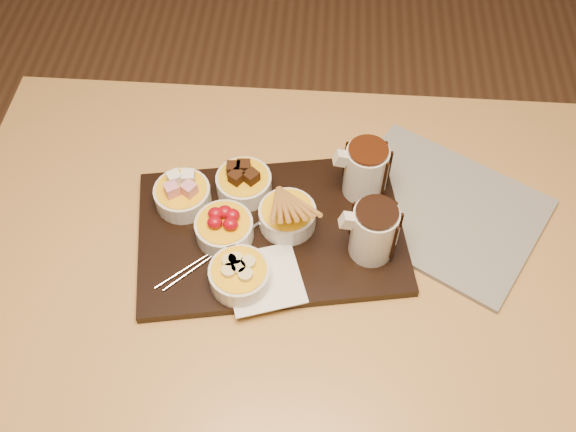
# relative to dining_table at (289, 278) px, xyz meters

# --- Properties ---
(ground) EXTENTS (5.00, 5.00, 0.00)m
(ground) POSITION_rel_dining_table_xyz_m (0.00, 0.00, -0.65)
(ground) COLOR brown
(ground) RESTS_ON ground
(dining_table) EXTENTS (1.20, 0.80, 0.75)m
(dining_table) POSITION_rel_dining_table_xyz_m (0.00, 0.00, 0.00)
(dining_table) COLOR #B58643
(dining_table) RESTS_ON ground
(serving_board) EXTENTS (0.51, 0.38, 0.02)m
(serving_board) POSITION_rel_dining_table_xyz_m (-0.03, 0.03, 0.11)
(serving_board) COLOR black
(serving_board) RESTS_ON dining_table
(napkin) EXTENTS (0.15, 0.15, 0.00)m
(napkin) POSITION_rel_dining_table_xyz_m (-0.04, -0.07, 0.12)
(napkin) COLOR white
(napkin) RESTS_ON serving_board
(bowl_marshmallows) EXTENTS (0.10, 0.10, 0.04)m
(bowl_marshmallows) POSITION_rel_dining_table_xyz_m (-0.19, 0.08, 0.14)
(bowl_marshmallows) COLOR silver
(bowl_marshmallows) RESTS_ON serving_board
(bowl_cake) EXTENTS (0.10, 0.10, 0.04)m
(bowl_cake) POSITION_rel_dining_table_xyz_m (-0.09, 0.11, 0.14)
(bowl_cake) COLOR silver
(bowl_cake) RESTS_ON serving_board
(bowl_strawberries) EXTENTS (0.10, 0.10, 0.04)m
(bowl_strawberries) POSITION_rel_dining_table_xyz_m (-0.11, 0.01, 0.14)
(bowl_strawberries) COLOR silver
(bowl_strawberries) RESTS_ON serving_board
(bowl_biscotti) EXTENTS (0.10, 0.10, 0.04)m
(bowl_biscotti) POSITION_rel_dining_table_xyz_m (-0.01, 0.04, 0.14)
(bowl_biscotti) COLOR silver
(bowl_biscotti) RESTS_ON serving_board
(bowl_bananas) EXTENTS (0.10, 0.10, 0.04)m
(bowl_bananas) POSITION_rel_dining_table_xyz_m (-0.07, -0.08, 0.14)
(bowl_bananas) COLOR silver
(bowl_bananas) RESTS_ON serving_board
(pitcher_dark_chocolate) EXTENTS (0.09, 0.09, 0.10)m
(pitcher_dark_chocolate) POSITION_rel_dining_table_xyz_m (0.14, -0.00, 0.17)
(pitcher_dark_chocolate) COLOR silver
(pitcher_dark_chocolate) RESTS_ON serving_board
(pitcher_milk_chocolate) EXTENTS (0.09, 0.09, 0.10)m
(pitcher_milk_chocolate) POSITION_rel_dining_table_xyz_m (0.13, 0.13, 0.17)
(pitcher_milk_chocolate) COLOR silver
(pitcher_milk_chocolate) RESTS_ON serving_board
(fondue_skewers) EXTENTS (0.20, 0.21, 0.01)m
(fondue_skewers) POSITION_rel_dining_table_xyz_m (-0.12, -0.02, 0.12)
(fondue_skewers) COLOR silver
(fondue_skewers) RESTS_ON serving_board
(newspaper) EXTENTS (0.43, 0.41, 0.01)m
(newspaper) POSITION_rel_dining_table_xyz_m (0.27, 0.10, 0.10)
(newspaper) COLOR beige
(newspaper) RESTS_ON dining_table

